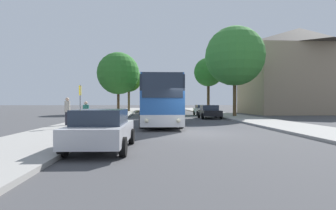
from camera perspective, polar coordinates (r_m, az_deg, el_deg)
ground_plane at (r=14.15m, az=5.90°, el=-6.29°), size 300.00×300.00×0.00m
sidewalk_left at (r=14.74m, az=-22.21°, el=-5.76°), size 4.00×120.00×0.15m
sidewalk_right at (r=16.75m, az=30.36°, el=-5.04°), size 4.00×120.00×0.15m
building_right_background at (r=44.06m, az=26.70°, el=6.65°), size 15.51×10.65×12.82m
bus_front at (r=20.62m, az=-1.65°, el=0.96°), size 2.95×11.77×3.43m
bus_middle at (r=35.18m, az=-2.00°, el=0.80°), size 2.97×11.99×3.44m
bus_rear at (r=49.35m, az=-2.85°, el=0.81°), size 2.91×12.09×3.57m
parked_car_left_curb at (r=9.62m, az=-14.20°, el=-5.03°), size 2.10×4.13×1.44m
parked_car_right_near at (r=27.91m, az=8.96°, el=-1.39°), size 2.18×4.55×1.41m
parked_car_right_far at (r=34.08m, az=7.52°, el=-1.05°), size 2.00×4.07×1.38m
bus_stop_sign at (r=17.38m, az=-18.57°, el=0.85°), size 0.08×0.45×2.64m
pedestrian_waiting_near at (r=16.37m, az=-17.44°, el=-2.05°), size 0.36×0.36×1.60m
pedestrian_waiting_far at (r=18.97m, az=-21.07°, el=-1.25°), size 0.36×0.36×1.87m
tree_left_near at (r=47.53m, az=-8.53°, el=5.58°), size 4.58×4.58×8.01m
tree_left_far at (r=41.25m, az=-10.77°, el=6.77°), size 6.45×6.45×9.24m
tree_right_near at (r=39.62m, az=8.78°, el=7.07°), size 4.27×4.27×8.20m
tree_right_mid at (r=31.38m, az=14.33°, el=10.26°), size 6.76×6.76×10.22m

